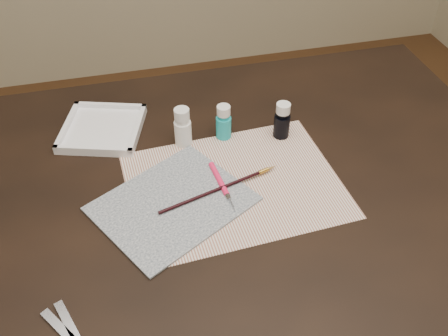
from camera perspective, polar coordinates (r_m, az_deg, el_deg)
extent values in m
cube|color=black|center=(1.31, 0.00, -13.92)|extent=(1.30, 0.90, 0.75)
cube|color=white|center=(1.02, 1.18, -1.91)|extent=(0.44, 0.35, 0.00)
cube|color=black|center=(0.98, -5.88, -4.07)|extent=(0.35, 0.33, 0.00)
cylinder|color=white|center=(1.09, -4.75, 4.71)|extent=(0.04, 0.04, 0.09)
cylinder|color=#1AABB6|center=(1.11, -0.05, 5.28)|extent=(0.04, 0.04, 0.08)
cylinder|color=black|center=(1.12, 6.66, 5.43)|extent=(0.04, 0.04, 0.09)
cube|color=white|center=(1.18, -13.72, 4.44)|extent=(0.22, 0.22, 0.02)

